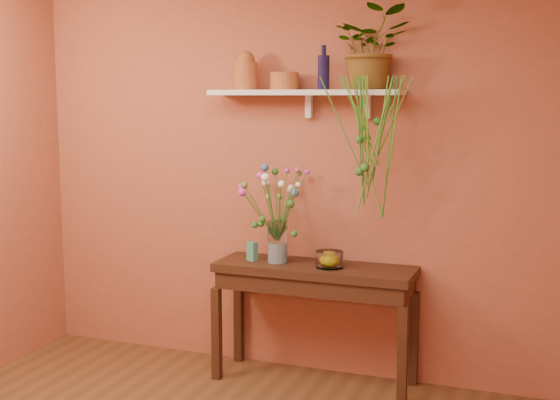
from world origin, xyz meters
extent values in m
cube|color=#AB573B|center=(0.00, 2.00, 1.35)|extent=(4.00, 0.04, 2.70)
cube|color=#381F13|center=(0.16, 1.77, 0.77)|extent=(1.32, 0.42, 0.06)
cube|color=#381F13|center=(0.16, 1.77, 0.69)|extent=(1.26, 0.39, 0.11)
cube|color=#381F13|center=(-0.47, 1.59, 0.31)|extent=(0.06, 0.06, 0.63)
cube|color=#381F13|center=(0.79, 1.59, 0.31)|extent=(0.06, 0.06, 0.63)
cube|color=#381F13|center=(-0.47, 1.95, 0.31)|extent=(0.06, 0.06, 0.63)
cube|color=#381F13|center=(0.79, 1.95, 0.31)|extent=(0.06, 0.06, 0.63)
cube|color=white|center=(0.05, 1.87, 1.92)|extent=(1.30, 0.24, 0.04)
cube|color=white|center=(0.05, 1.97, 1.83)|extent=(0.04, 0.05, 0.15)
cube|color=white|center=(0.45, 1.97, 1.83)|extent=(0.04, 0.05, 0.15)
cylinder|color=#B76238|center=(-0.36, 1.85, 2.03)|extent=(0.19, 0.19, 0.18)
sphere|color=#B76238|center=(-0.36, 1.85, 2.13)|extent=(0.12, 0.12, 0.12)
cylinder|color=#B76238|center=(-0.09, 1.86, 1.99)|extent=(0.20, 0.20, 0.11)
cylinder|color=#161136|center=(0.18, 1.85, 2.05)|extent=(0.09, 0.09, 0.22)
cylinder|color=#161136|center=(0.18, 1.85, 2.19)|extent=(0.04, 0.04, 0.06)
imported|color=#2F6E25|center=(0.49, 1.90, 2.20)|extent=(0.56, 0.52, 0.52)
cylinder|color=#2F6E25|center=(0.36, 1.73, 1.67)|extent=(0.32, 0.07, 0.70)
cylinder|color=#499E25|center=(0.48, 1.75, 1.59)|extent=(0.20, 0.16, 0.86)
cylinder|color=#499E25|center=(0.66, 1.76, 1.57)|extent=(0.16, 0.20, 0.90)
cylinder|color=#2F6E25|center=(0.58, 1.79, 1.63)|extent=(0.19, 0.06, 0.77)
cylinder|color=#499E25|center=(0.56, 1.72, 1.59)|extent=(0.25, 0.13, 0.87)
cylinder|color=#499E25|center=(0.42, 1.77, 1.82)|extent=(0.19, 0.09, 0.40)
cylinder|color=#2F6E25|center=(0.45, 1.78, 1.74)|extent=(0.26, 0.05, 0.56)
cylinder|color=#499E25|center=(0.51, 1.71, 1.80)|extent=(0.01, 0.13, 0.43)
cylinder|color=#499E25|center=(0.48, 1.73, 1.74)|extent=(0.10, 0.23, 0.56)
cylinder|color=#2F6E25|center=(0.47, 1.70, 1.62)|extent=(0.04, 0.34, 0.80)
cylinder|color=#499E25|center=(0.60, 1.76, 1.70)|extent=(0.29, 0.09, 0.65)
cylinder|color=#499E25|center=(0.67, 1.78, 1.78)|extent=(0.22, 0.05, 0.49)
cylinder|color=#2F6E25|center=(0.65, 1.76, 1.57)|extent=(0.12, 0.18, 0.89)
cylinder|color=#499E25|center=(0.49, 1.74, 1.74)|extent=(0.01, 0.11, 0.55)
cylinder|color=#499E25|center=(0.51, 1.72, 1.68)|extent=(0.03, 0.15, 0.68)
cylinder|color=#2F6E25|center=(0.47, 1.76, 1.61)|extent=(0.01, 0.15, 0.81)
cylinder|color=#499E25|center=(0.60, 1.73, 1.74)|extent=(0.11, 0.12, 0.56)
cylinder|color=#499E25|center=(0.48, 1.74, 1.82)|extent=(0.06, 0.13, 0.40)
cylinder|color=#2F6E25|center=(0.61, 1.72, 1.69)|extent=(0.19, 0.30, 0.67)
cylinder|color=#499E25|center=(0.45, 1.77, 1.80)|extent=(0.02, 0.08, 0.44)
sphere|color=#2F6E25|center=(0.56, 1.78, 1.74)|extent=(0.05, 0.05, 0.05)
sphere|color=#2F6E25|center=(0.46, 1.75, 1.63)|extent=(0.05, 0.05, 0.05)
sphere|color=#2F6E25|center=(0.47, 1.71, 1.43)|extent=(0.05, 0.05, 0.05)
sphere|color=#2F6E25|center=(0.50, 1.70, 1.46)|extent=(0.05, 0.05, 0.05)
cylinder|color=white|center=(-0.09, 1.75, 0.94)|extent=(0.13, 0.13, 0.28)
cylinder|color=silver|center=(-0.09, 1.75, 0.86)|extent=(0.12, 0.12, 0.13)
cylinder|color=#386B28|center=(-0.09, 1.64, 1.17)|extent=(0.01, 0.24, 0.44)
sphere|color=white|center=(-0.09, 1.52, 1.39)|extent=(0.05, 0.05, 0.05)
cylinder|color=#386B28|center=(-0.04, 1.63, 1.15)|extent=(0.12, 0.25, 0.41)
sphere|color=white|center=(0.02, 1.51, 1.36)|extent=(0.05, 0.05, 0.05)
cylinder|color=#386B28|center=(-0.07, 1.70, 1.10)|extent=(0.06, 0.11, 0.31)
sphere|color=olive|center=(-0.04, 1.65, 1.26)|extent=(0.04, 0.04, 0.04)
cylinder|color=#386B28|center=(-0.03, 1.70, 1.08)|extent=(0.13, 0.12, 0.27)
sphere|color=#2F6E25|center=(0.04, 1.65, 1.21)|extent=(0.05, 0.05, 0.05)
cylinder|color=#386B28|center=(0.00, 1.70, 1.15)|extent=(0.18, 0.12, 0.39)
sphere|color=white|center=(0.09, 1.64, 1.34)|extent=(0.04, 0.04, 0.04)
cylinder|color=#386B28|center=(-0.03, 1.74, 1.11)|extent=(0.14, 0.03, 0.33)
sphere|color=#426AAD|center=(0.04, 1.73, 1.27)|extent=(0.05, 0.05, 0.05)
cylinder|color=#386B28|center=(-0.03, 1.76, 1.19)|extent=(0.14, 0.03, 0.47)
sphere|color=#D536B7|center=(0.04, 1.77, 1.42)|extent=(0.03, 0.03, 0.03)
cylinder|color=#386B28|center=(-0.03, 1.78, 1.17)|extent=(0.14, 0.06, 0.45)
sphere|color=olive|center=(0.04, 1.81, 1.40)|extent=(0.04, 0.04, 0.04)
cylinder|color=#386B28|center=(-0.02, 1.84, 1.17)|extent=(0.15, 0.18, 0.45)
sphere|color=#D536B7|center=(0.05, 1.92, 1.39)|extent=(0.04, 0.04, 0.04)
cylinder|color=#386B28|center=(-0.08, 1.81, 1.18)|extent=(0.03, 0.11, 0.45)
sphere|color=#D536B7|center=(-0.07, 1.86, 1.40)|extent=(0.04, 0.04, 0.04)
cylinder|color=#386B28|center=(-0.08, 1.84, 1.11)|extent=(0.04, 0.19, 0.33)
sphere|color=white|center=(-0.06, 1.94, 1.27)|extent=(0.05, 0.05, 0.05)
cylinder|color=#386B28|center=(-0.09, 1.85, 1.11)|extent=(0.02, 0.19, 0.32)
sphere|color=white|center=(-0.08, 1.94, 1.27)|extent=(0.03, 0.03, 0.03)
cylinder|color=#386B28|center=(-0.17, 1.85, 1.12)|extent=(0.14, 0.20, 0.35)
sphere|color=olive|center=(-0.24, 1.95, 1.29)|extent=(0.03, 0.03, 0.03)
cylinder|color=#386B28|center=(-0.12, 1.80, 1.17)|extent=(0.06, 0.09, 0.45)
sphere|color=#2F6E25|center=(-0.14, 1.84, 1.40)|extent=(0.05, 0.05, 0.05)
cylinder|color=#386B28|center=(-0.15, 1.80, 1.09)|extent=(0.11, 0.10, 0.28)
sphere|color=white|center=(-0.20, 1.84, 1.22)|extent=(0.04, 0.04, 0.04)
cylinder|color=#386B28|center=(-0.15, 1.77, 1.19)|extent=(0.11, 0.04, 0.48)
sphere|color=#426AAD|center=(-0.20, 1.79, 1.43)|extent=(0.05, 0.05, 0.05)
cylinder|color=#386B28|center=(-0.22, 1.76, 1.12)|extent=(0.26, 0.02, 0.34)
sphere|color=#D536B7|center=(-0.35, 1.76, 1.29)|extent=(0.05, 0.05, 0.05)
cylinder|color=#386B28|center=(-0.19, 1.70, 1.14)|extent=(0.20, 0.11, 0.38)
sphere|color=olive|center=(-0.29, 1.66, 1.32)|extent=(0.05, 0.05, 0.05)
cylinder|color=#386B28|center=(-0.18, 1.67, 1.12)|extent=(0.18, 0.18, 0.34)
sphere|color=#D536B7|center=(-0.27, 1.58, 1.28)|extent=(0.05, 0.05, 0.05)
cylinder|color=#386B28|center=(-0.13, 1.70, 1.17)|extent=(0.08, 0.12, 0.44)
sphere|color=#D536B7|center=(-0.17, 1.64, 1.39)|extent=(0.05, 0.05, 0.05)
cylinder|color=#386B28|center=(-0.11, 1.69, 1.15)|extent=(0.04, 0.13, 0.40)
sphere|color=white|center=(-0.13, 1.63, 1.35)|extent=(0.05, 0.05, 0.05)
sphere|color=#2F6E25|center=(-0.15, 1.62, 1.11)|extent=(0.04, 0.04, 0.04)
sphere|color=#2F6E25|center=(-0.23, 1.69, 1.05)|extent=(0.04, 0.04, 0.04)
sphere|color=#2F6E25|center=(-0.20, 1.72, 1.06)|extent=(0.04, 0.04, 0.04)
sphere|color=#2F6E25|center=(-0.09, 1.84, 1.07)|extent=(0.04, 0.04, 0.04)
sphere|color=#2F6E25|center=(0.04, 1.69, 1.01)|extent=(0.04, 0.04, 0.04)
sphere|color=#2F6E25|center=(-0.14, 1.80, 1.01)|extent=(0.04, 0.04, 0.04)
cylinder|color=white|center=(0.27, 1.73, 0.85)|extent=(0.18, 0.18, 0.11)
cylinder|color=white|center=(0.27, 1.73, 0.80)|extent=(0.18, 0.18, 0.01)
sphere|color=yellow|center=(0.27, 1.74, 0.85)|extent=(0.09, 0.09, 0.09)
cube|color=#296485|center=(-0.27, 1.75, 0.86)|extent=(0.08, 0.07, 0.13)
camera|label=1|loc=(1.63, -2.77, 1.90)|focal=47.77mm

